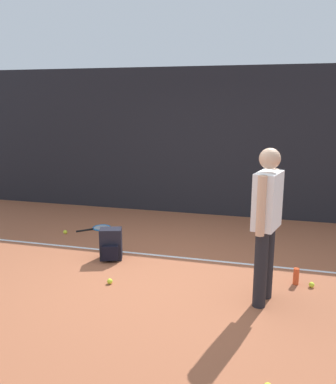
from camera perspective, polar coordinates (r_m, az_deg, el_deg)
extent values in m
plane|color=#9E5638|center=(5.25, -1.13, -11.67)|extent=(12.00, 12.00, 0.00)
cube|color=black|center=(7.74, 4.93, 6.95)|extent=(10.00, 0.10, 2.78)
cube|color=white|center=(5.82, 0.63, -9.09)|extent=(9.00, 0.05, 0.00)
cylinder|color=black|center=(4.69, 13.77, -9.48)|extent=(0.14, 0.14, 0.85)
cylinder|color=black|center=(4.47, 12.90, -10.54)|extent=(0.14, 0.14, 0.85)
cube|color=white|center=(4.35, 13.83, -1.16)|extent=(0.32, 0.44, 0.60)
sphere|color=#D8A884|center=(4.27, 14.15, 4.57)|extent=(0.22, 0.22, 0.22)
cylinder|color=#D8A884|center=(4.56, 14.59, -0.70)|extent=(0.09, 0.09, 0.62)
cylinder|color=#D8A884|center=(4.15, 12.98, -1.94)|extent=(0.09, 0.09, 0.62)
cylinder|color=black|center=(7.06, -11.62, -5.29)|extent=(0.24, 0.23, 0.03)
torus|color=#1E72BF|center=(7.14, -9.31, -4.98)|extent=(0.46, 0.46, 0.02)
cylinder|color=#B2B2B2|center=(7.14, -9.31, -4.98)|extent=(0.39, 0.39, 0.00)
cube|color=black|center=(5.74, -8.03, -7.23)|extent=(0.35, 0.28, 0.44)
cube|color=black|center=(5.63, -8.14, -8.48)|extent=(0.23, 0.14, 0.20)
sphere|color=#CCE033|center=(5.07, -8.19, -12.32)|extent=(0.07, 0.07, 0.07)
sphere|color=#CCE033|center=(5.22, 19.56, -12.21)|extent=(0.07, 0.07, 0.07)
sphere|color=#CCE033|center=(6.97, -14.26, -5.47)|extent=(0.07, 0.07, 0.07)
cylinder|color=#D84C26|center=(5.21, 17.57, -11.25)|extent=(0.07, 0.07, 0.20)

